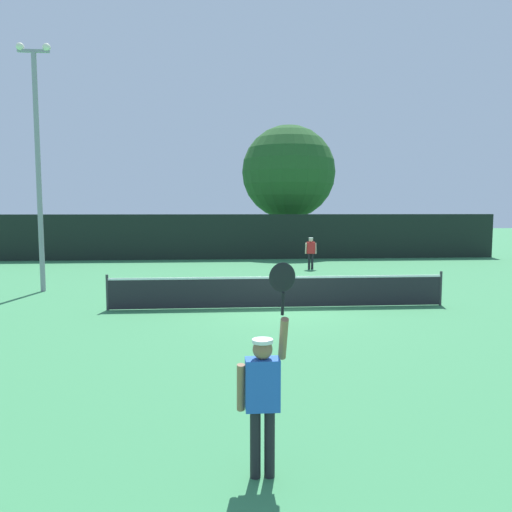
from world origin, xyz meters
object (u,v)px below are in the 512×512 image
at_px(tennis_ball, 210,298).
at_px(parked_car_near, 141,240).
at_px(light_pole, 38,154).
at_px(parked_car_mid, 377,238).
at_px(player_serving, 263,386).
at_px(large_tree, 289,172).
at_px(player_receiving, 311,250).

relative_size(tennis_ball, parked_car_near, 0.02).
xyz_separation_m(light_pole, parked_car_mid, (18.68, 18.88, -4.20)).
bearing_deg(light_pole, player_serving, -62.38).
distance_m(light_pole, large_tree, 18.98).
distance_m(tennis_ball, large_tree, 18.86).
bearing_deg(player_serving, large_tree, 81.35).
xyz_separation_m(light_pole, parked_car_near, (0.82, 17.79, -4.20)).
relative_size(light_pole, parked_car_mid, 2.00).
bearing_deg(large_tree, player_serving, -98.65).
relative_size(large_tree, parked_car_mid, 1.97).
relative_size(player_serving, player_receiving, 1.52).
bearing_deg(large_tree, light_pole, -126.32).
bearing_deg(tennis_ball, parked_car_near, 105.03).
bearing_deg(parked_car_near, player_receiving, -54.95).
bearing_deg(player_serving, player_receiving, 77.76).
relative_size(player_serving, light_pole, 0.27).
distance_m(player_receiving, parked_car_near, 15.71).
xyz_separation_m(large_tree, parked_car_mid, (7.45, 3.60, -4.71)).
distance_m(player_serving, parked_car_mid, 34.17).
xyz_separation_m(player_serving, tennis_ball, (-0.76, 11.16, -1.01)).
xyz_separation_m(tennis_ball, parked_car_mid, (12.54, 20.92, 0.74)).
xyz_separation_m(player_receiving, tennis_ball, (-4.90, -7.88, -0.93)).
height_order(player_serving, parked_car_near, player_serving).
height_order(tennis_ball, parked_car_mid, parked_car_mid).
bearing_deg(parked_car_near, light_pole, -98.15).
distance_m(player_serving, player_receiving, 19.49).
xyz_separation_m(player_serving, light_pole, (-6.90, 13.19, 3.93)).
bearing_deg(light_pole, parked_car_near, 87.37).
bearing_deg(parked_car_mid, parked_car_near, 176.84).
bearing_deg(parked_car_near, player_serving, -84.41).
bearing_deg(player_receiving, player_serving, 77.76).
height_order(player_serving, light_pole, light_pole).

